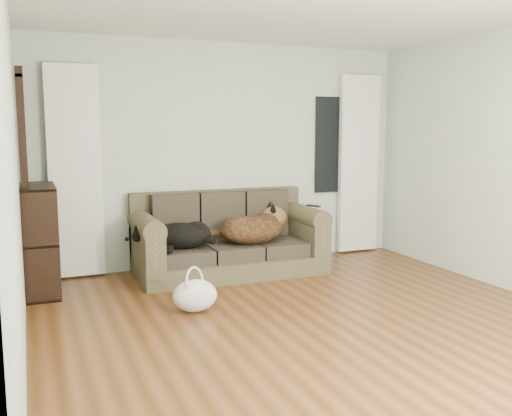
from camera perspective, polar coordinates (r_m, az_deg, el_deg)
name	(u,v)px	position (r m, az deg, el deg)	size (l,w,h in m)	color
floor	(325,329)	(4.75, 6.90, -11.91)	(5.00, 5.00, 0.00)	#492A0F
wall_back	(224,155)	(6.77, -3.20, 5.34)	(4.50, 0.04, 2.60)	beige
wall_left	(15,178)	(3.92, -22.99, 2.76)	(0.04, 5.00, 2.60)	beige
curtain_left	(75,172)	(6.36, -17.64, 3.45)	(0.55, 0.08, 2.25)	white
curtain_right	(358,164)	(7.48, 10.21, 4.33)	(0.55, 0.08, 2.25)	white
window_pane	(333,145)	(7.34, 7.72, 6.27)	(0.50, 0.03, 1.20)	black
door_casing	(25,186)	(5.98, -22.10, 2.01)	(0.07, 0.60, 2.10)	black
sofa	(229,234)	(6.33, -2.68, -2.59)	(2.05, 0.88, 0.84)	brown
dog_black_lab	(177,236)	(6.09, -7.91, -2.80)	(0.66, 0.46, 0.28)	black
dog_shepherd	(255,230)	(6.35, -0.15, -2.19)	(0.77, 0.55, 0.34)	black
tv_remote	(314,206)	(6.55, 5.78, 0.22)	(0.05, 0.19, 0.02)	black
tote_bag	(195,294)	(5.12, -6.13, -8.54)	(0.40, 0.31, 0.29)	silver
bookshelf	(40,242)	(5.99, -20.77, -3.23)	(0.32, 0.85, 1.06)	black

